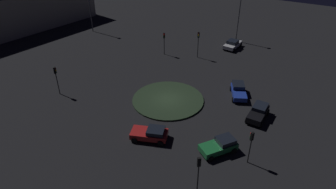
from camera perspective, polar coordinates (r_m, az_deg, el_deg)
The scene contains 15 objects.
ground_plane at distance 39.67m, azimuth 0.00°, elevation -1.09°, with size 115.48×115.48×0.00m, color black.
roundabout_island at distance 39.62m, azimuth 0.00°, elevation -0.96°, with size 9.30×9.30×0.20m, color #263823.
car_black at distance 37.59m, azimuth 16.61°, elevation -3.23°, with size 2.09×4.03×1.50m.
car_green at distance 31.95m, azimuth 9.71°, elevation -9.42°, with size 3.71×4.11×1.48m.
car_silver at distance 55.69m, azimuth 12.04°, elevation 9.23°, with size 2.51×4.30×1.47m.
car_blue at distance 41.39m, azimuth 13.11°, elevation 0.74°, with size 3.20×4.33×1.46m.
car_red at distance 33.03m, azimuth -3.29°, elevation -7.32°, with size 4.31×3.09×1.44m.
traffic_light_southeast at distance 51.26m, azimuth -0.73°, elevation 10.33°, with size 0.37×0.40×3.83m.
traffic_light_northwest at distance 30.08m, azimuth 15.31°, elevation -8.48°, with size 0.40×0.37×3.75m.
traffic_light_east at distance 42.18m, azimuth -20.27°, elevation 3.42°, with size 0.39×0.36×4.01m.
traffic_light_south at distance 50.25m, azimuth 5.70°, elevation 10.19°, with size 0.33×0.37×4.40m.
traffic_light_northwest_near at distance 25.91m, azimuth 5.73°, elevation -13.77°, with size 0.37×0.39×4.45m.
streetlamp_southeast at distance 62.66m, azimuth -14.67°, elevation 16.86°, with size 0.58×0.58×9.38m.
streetlamp_south at distance 57.39m, azimuth 13.28°, elevation 15.11°, with size 0.58×0.58×8.46m.
store_building at distance 71.00m, azimuth -26.25°, elevation 14.50°, with size 17.06×30.79×8.16m.
Camera 1 is at (-15.80, 29.26, 21.64)m, focal length 32.47 mm.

